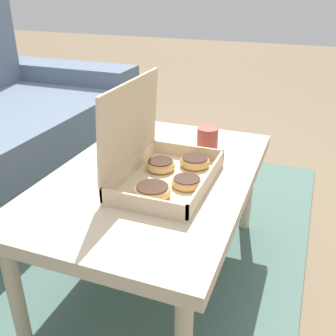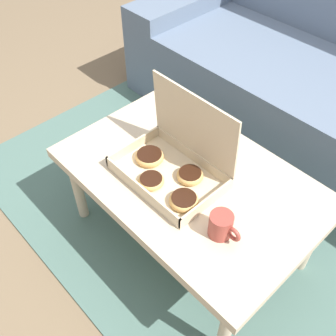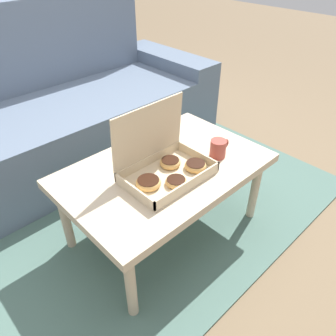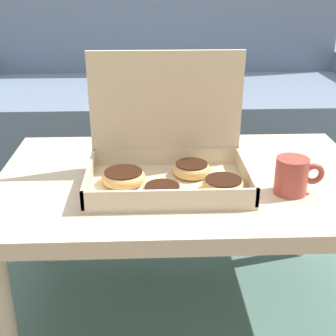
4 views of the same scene
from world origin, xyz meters
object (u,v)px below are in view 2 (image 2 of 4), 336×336
object	(u,v)px
pastry_box	(174,165)
coffee_mug	(221,226)
couch	(331,87)
coffee_table	(190,183)

from	to	relation	value
pastry_box	coffee_mug	distance (m)	0.29
couch	coffee_mug	bearing A→B (deg)	-77.83
couch	coffee_table	bearing A→B (deg)	-90.00
pastry_box	coffee_mug	bearing A→B (deg)	-13.10
coffee_table	coffee_mug	bearing A→B (deg)	-24.67
couch	pastry_box	bearing A→B (deg)	-92.10
couch	pastry_box	distance (m)	1.08
coffee_table	pastry_box	world-z (taller)	pastry_box
couch	coffee_mug	distance (m)	1.17
couch	pastry_box	size ratio (longest dim) A/B	5.50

